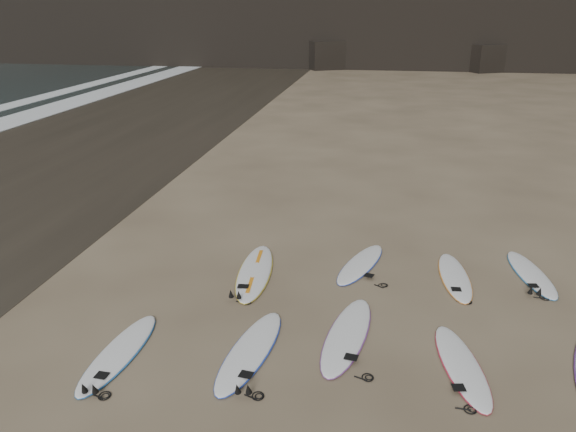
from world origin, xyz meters
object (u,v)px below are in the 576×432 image
at_px(surfboard_2, 347,334).
at_px(surfboard_6, 361,264).
at_px(surfboard_5, 255,272).
at_px(surfboard_8, 531,273).
at_px(surfboard_3, 462,365).
at_px(surfboard_0, 119,352).
at_px(surfboard_7, 455,276).
at_px(surfboard_1, 250,350).

bearing_deg(surfboard_2, surfboard_6, 97.10).
relative_size(surfboard_5, surfboard_8, 1.20).
bearing_deg(surfboard_3, surfboard_0, 175.43).
bearing_deg(surfboard_0, surfboard_7, 36.81).
relative_size(surfboard_2, surfboard_7, 1.12).
bearing_deg(surfboard_5, surfboard_2, -49.49).
distance_m(surfboard_2, surfboard_8, 4.80).
bearing_deg(surfboard_2, surfboard_7, 60.46).
height_order(surfboard_5, surfboard_8, surfboard_5).
distance_m(surfboard_0, surfboard_3, 5.57).
height_order(surfboard_0, surfboard_3, surfboard_0).
distance_m(surfboard_2, surfboard_5, 3.01).
bearing_deg(surfboard_6, surfboard_3, -44.95).
distance_m(surfboard_0, surfboard_2, 3.86).
distance_m(surfboard_5, surfboard_8, 5.91).
height_order(surfboard_0, surfboard_5, surfboard_5).
distance_m(surfboard_3, surfboard_7, 3.21).
distance_m(surfboard_7, surfboard_8, 1.68).
distance_m(surfboard_2, surfboard_6, 2.92).
xyz_separation_m(surfboard_5, surfboard_6, (2.22, 0.80, -0.01)).
bearing_deg(surfboard_6, surfboard_1, -95.90).
relative_size(surfboard_0, surfboard_2, 0.92).
bearing_deg(surfboard_8, surfboard_7, -174.74).
bearing_deg(surfboard_8, surfboard_3, -126.13).
bearing_deg(surfboard_1, surfboard_2, 33.67).
height_order(surfboard_1, surfboard_5, surfboard_5).
xyz_separation_m(surfboard_0, surfboard_7, (5.76, 3.79, -0.00)).
bearing_deg(surfboard_0, surfboard_6, 50.78).
relative_size(surfboard_0, surfboard_1, 0.94).
bearing_deg(surfboard_3, surfboard_5, 135.25).
bearing_deg(surfboard_0, surfboard_1, 14.66).
xyz_separation_m(surfboard_1, surfboard_3, (3.41, 0.17, -0.00)).
height_order(surfboard_5, surfboard_7, surfboard_5).
distance_m(surfboard_5, surfboard_6, 2.36).
xyz_separation_m(surfboard_5, surfboard_7, (4.22, 0.50, -0.01)).
height_order(surfboard_7, surfboard_8, same).
distance_m(surfboard_6, surfboard_8, 3.62).
xyz_separation_m(surfboard_3, surfboard_5, (-3.99, 2.70, 0.01)).
height_order(surfboard_6, surfboard_8, same).
relative_size(surfboard_2, surfboard_5, 0.94).
height_order(surfboard_5, surfboard_6, surfboard_5).
xyz_separation_m(surfboard_1, surfboard_5, (-0.58, 2.87, 0.00)).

